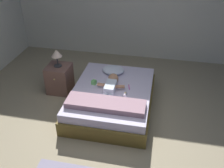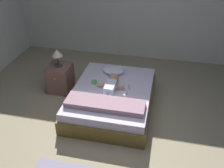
{
  "view_description": "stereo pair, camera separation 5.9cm",
  "coord_description": "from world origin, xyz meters",
  "px_view_note": "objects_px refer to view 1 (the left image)",
  "views": [
    {
      "loc": [
        0.55,
        -2.85,
        2.86
      ],
      "look_at": [
        -0.2,
        0.78,
        0.5
      ],
      "focal_mm": 41.19,
      "sensor_mm": 36.0,
      "label": 1
    },
    {
      "loc": [
        0.61,
        -2.84,
        2.86
      ],
      "look_at": [
        -0.2,
        0.78,
        0.5
      ],
      "focal_mm": 41.19,
      "sensor_mm": 36.0,
      "label": 2
    }
  ],
  "objects_px": {
    "bed": "(112,98)",
    "pillow": "(113,70)",
    "baby": "(111,84)",
    "baby_bottle": "(125,94)",
    "lamp": "(56,54)",
    "nightstand": "(60,79)",
    "toy_block": "(94,82)",
    "toothbrush": "(129,86)"
  },
  "relations": [
    {
      "from": "toy_block",
      "to": "nightstand",
      "type": "bearing_deg",
      "value": 161.89
    },
    {
      "from": "baby_bottle",
      "to": "pillow",
      "type": "bearing_deg",
      "value": 116.4
    },
    {
      "from": "lamp",
      "to": "baby_bottle",
      "type": "xyz_separation_m",
      "value": [
        1.36,
        -0.48,
        -0.37
      ]
    },
    {
      "from": "baby_bottle",
      "to": "nightstand",
      "type": "bearing_deg",
      "value": 160.55
    },
    {
      "from": "pillow",
      "to": "nightstand",
      "type": "relative_size",
      "value": 0.76
    },
    {
      "from": "pillow",
      "to": "nightstand",
      "type": "bearing_deg",
      "value": -168.58
    },
    {
      "from": "bed",
      "to": "toy_block",
      "type": "height_order",
      "value": "toy_block"
    },
    {
      "from": "toy_block",
      "to": "lamp",
      "type": "bearing_deg",
      "value": 161.89
    },
    {
      "from": "baby",
      "to": "lamp",
      "type": "xyz_separation_m",
      "value": [
        -1.09,
        0.32,
        0.32
      ]
    },
    {
      "from": "pillow",
      "to": "baby",
      "type": "height_order",
      "value": "baby"
    },
    {
      "from": "toothbrush",
      "to": "baby",
      "type": "bearing_deg",
      "value": -160.83
    },
    {
      "from": "nightstand",
      "to": "baby_bottle",
      "type": "distance_m",
      "value": 1.45
    },
    {
      "from": "baby",
      "to": "baby_bottle",
      "type": "relative_size",
      "value": 6.62
    },
    {
      "from": "baby",
      "to": "lamp",
      "type": "height_order",
      "value": "lamp"
    },
    {
      "from": "toothbrush",
      "to": "baby_bottle",
      "type": "height_order",
      "value": "baby_bottle"
    },
    {
      "from": "pillow",
      "to": "baby_bottle",
      "type": "relative_size",
      "value": 4.13
    },
    {
      "from": "baby",
      "to": "toothbrush",
      "type": "distance_m",
      "value": 0.32
    },
    {
      "from": "bed",
      "to": "pillow",
      "type": "distance_m",
      "value": 0.61
    },
    {
      "from": "toothbrush",
      "to": "toy_block",
      "type": "height_order",
      "value": "toy_block"
    },
    {
      "from": "bed",
      "to": "toothbrush",
      "type": "height_order",
      "value": "toothbrush"
    },
    {
      "from": "toothbrush",
      "to": "lamp",
      "type": "xyz_separation_m",
      "value": [
        -1.39,
        0.22,
        0.39
      ]
    },
    {
      "from": "toothbrush",
      "to": "toy_block",
      "type": "relative_size",
      "value": 1.89
    },
    {
      "from": "nightstand",
      "to": "baby_bottle",
      "type": "height_order",
      "value": "nightstand"
    },
    {
      "from": "bed",
      "to": "pillow",
      "type": "xyz_separation_m",
      "value": [
        -0.09,
        0.55,
        0.27
      ]
    },
    {
      "from": "pillow",
      "to": "toothbrush",
      "type": "height_order",
      "value": "pillow"
    },
    {
      "from": "nightstand",
      "to": "bed",
      "type": "bearing_deg",
      "value": -16.97
    },
    {
      "from": "toy_block",
      "to": "bed",
      "type": "bearing_deg",
      "value": -14.44
    },
    {
      "from": "toy_block",
      "to": "baby_bottle",
      "type": "bearing_deg",
      "value": -21.12
    },
    {
      "from": "baby",
      "to": "toy_block",
      "type": "xyz_separation_m",
      "value": [
        -0.33,
        0.07,
        -0.04
      ]
    },
    {
      "from": "pillow",
      "to": "toothbrush",
      "type": "xyz_separation_m",
      "value": [
        0.37,
        -0.42,
        -0.06
      ]
    },
    {
      "from": "toy_block",
      "to": "baby_bottle",
      "type": "relative_size",
      "value": 0.89
    },
    {
      "from": "toothbrush",
      "to": "lamp",
      "type": "relative_size",
      "value": 0.5
    },
    {
      "from": "bed",
      "to": "nightstand",
      "type": "bearing_deg",
      "value": 163.03
    },
    {
      "from": "bed",
      "to": "nightstand",
      "type": "distance_m",
      "value": 1.16
    },
    {
      "from": "bed",
      "to": "toothbrush",
      "type": "distance_m",
      "value": 0.37
    },
    {
      "from": "bed",
      "to": "pillow",
      "type": "height_order",
      "value": "pillow"
    },
    {
      "from": "lamp",
      "to": "pillow",
      "type": "bearing_deg",
      "value": 11.41
    },
    {
      "from": "lamp",
      "to": "baby_bottle",
      "type": "relative_size",
      "value": 3.38
    },
    {
      "from": "bed",
      "to": "toy_block",
      "type": "relative_size",
      "value": 20.35
    },
    {
      "from": "baby",
      "to": "nightstand",
      "type": "bearing_deg",
      "value": 163.81
    },
    {
      "from": "bed",
      "to": "nightstand",
      "type": "height_order",
      "value": "nightstand"
    },
    {
      "from": "pillow",
      "to": "baby",
      "type": "relative_size",
      "value": 0.62
    }
  ]
}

